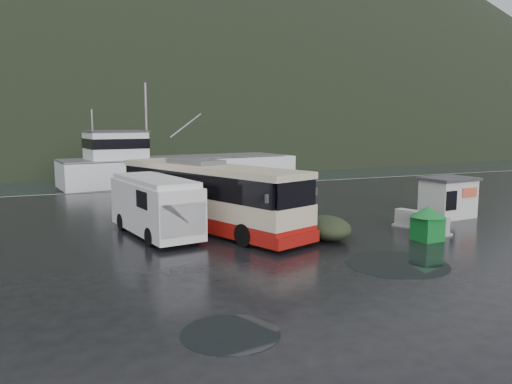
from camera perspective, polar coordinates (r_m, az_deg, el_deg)
name	(u,v)px	position (r m, az deg, el deg)	size (l,w,h in m)	color
ground	(297,239)	(23.28, 4.70, -5.40)	(160.00, 160.00, 0.00)	black
harbor_water	(90,145)	(130.57, -18.48, 5.15)	(300.00, 180.00, 0.02)	black
quay_edge	(184,188)	(41.75, -8.18, 0.47)	(160.00, 0.60, 1.50)	#999993
headland	(86,133)	(270.86, -18.83, 6.35)	(780.00, 540.00, 570.00)	black
coach_bus	(208,228)	(25.65, -5.46, -4.16)	(3.09, 12.39, 3.50)	beige
white_van	(156,235)	(24.51, -11.38, -4.85)	(2.31, 6.72, 2.81)	white
waste_bin_left	(304,235)	(24.07, 5.51, -4.96)	(0.95, 0.95, 1.32)	#136E29
waste_bin_right	(427,240)	(24.27, 18.95, -5.25)	(1.14, 1.14, 1.60)	#136E29
dome_tent	(327,239)	(23.41, 8.17, -5.38)	(1.98, 2.78, 1.09)	#262F1C
ticket_kiosk	(447,217)	(30.57, 20.98, -2.69)	(2.93, 2.22, 2.29)	silver
jersey_barrier_a	(432,233)	(25.84, 19.47, -4.49)	(0.86, 1.72, 0.86)	#999993
jersey_barrier_b	(411,227)	(27.01, 17.32, -3.87)	(0.89, 1.78, 0.89)	#999993
fishing_trawler	(177,176)	(50.93, -8.98, 1.78)	(26.43, 5.79, 10.57)	white
puddles	(359,280)	(17.73, 11.72, -9.79)	(11.29, 6.70, 0.01)	black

